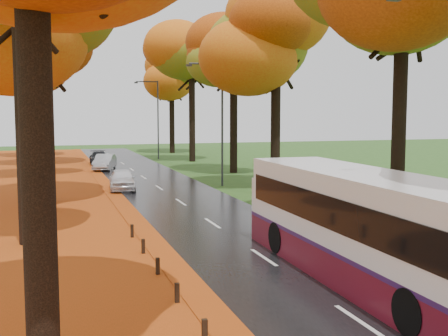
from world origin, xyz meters
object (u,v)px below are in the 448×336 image
car_white (122,179)px  car_silver (105,162)px  streetlamp_far (156,113)px  car_dark (99,158)px  streetlamp_mid (218,114)px  bus (365,224)px

car_white → car_silver: bearing=94.4°
streetlamp_far → car_dark: (-6.12, -4.09, -4.09)m
streetlamp_far → car_silver: streetlamp_far is taller
streetlamp_far → car_dark: streetlamp_far is taller
streetlamp_mid → car_white: streetlamp_mid is taller
car_white → bus: bearing=-73.6°
streetlamp_mid → streetlamp_far: same height
car_silver → streetlamp_far: bearing=73.9°
bus → car_white: bearing=102.0°
streetlamp_far → bus: bearing=-92.8°
car_white → car_dark: (0.18, 18.13, -0.06)m
streetlamp_far → bus: (-2.11, -43.14, -3.06)m
bus → car_white: (-4.19, 20.92, -0.96)m
bus → car_dark: 39.27m
streetlamp_far → car_dark: 8.41m
car_silver → car_dark: car_silver is taller
bus → car_dark: (-4.01, 39.05, -1.02)m
streetlamp_far → car_silver: 12.19m
streetlamp_far → car_white: streetlamp_far is taller
streetlamp_mid → streetlamp_far: 22.00m
streetlamp_mid → car_silver: streetlamp_mid is taller
car_white → car_dark: 18.13m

